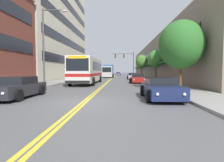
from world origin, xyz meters
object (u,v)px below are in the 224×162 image
car_charcoal_parked_left_near (18,88)px  street_tree_right_near (181,45)px  car_red_parked_right_mid (138,79)px  box_truck (108,71)px  car_slate_blue_moving_lead (118,74)px  car_silver_parked_right_far (132,76)px  street_tree_right_mid (156,59)px  fire_hydrant (161,82)px  traffic_signal_mast (126,60)px  car_navy_parked_right_foreground (161,89)px  street_lamp_left_near (47,41)px  street_tree_right_far (142,62)px  city_bus (88,70)px  car_black_parked_left_mid (93,76)px

car_charcoal_parked_left_near → street_tree_right_near: 12.86m
car_red_parked_right_mid → box_truck: 19.84m
car_slate_blue_moving_lead → car_silver_parked_right_far: bearing=-83.9°
street_tree_right_mid → fire_hydrant: (-1.66, -10.64, -3.00)m
car_silver_parked_right_far → traffic_signal_mast: (-1.02, 8.85, 3.93)m
car_charcoal_parked_left_near → street_tree_right_mid: street_tree_right_mid is taller
fire_hydrant → car_navy_parked_right_foreground: bearing=-102.8°
street_lamp_left_near → car_red_parked_right_mid: bearing=41.9°
car_slate_blue_moving_lead → street_tree_right_near: size_ratio=0.74×
car_silver_parked_right_far → street_tree_right_mid: 8.52m
car_charcoal_parked_left_near → box_truck: 33.24m
car_navy_parked_right_foreground → street_tree_right_near: size_ratio=0.74×
car_red_parked_right_mid → car_silver_parked_right_far: car_silver_parked_right_far is taller
fire_hydrant → car_silver_parked_right_far: bearing=95.0°
car_charcoal_parked_left_near → box_truck: box_truck is taller
traffic_signal_mast → street_tree_right_far: traffic_signal_mast is taller
car_slate_blue_moving_lead → street_tree_right_near: 51.65m
car_navy_parked_right_foreground → car_silver_parked_right_far: 25.17m
city_bus → car_navy_parked_right_foreground: size_ratio=2.63×
car_silver_parked_right_far → street_lamp_left_near: street_lamp_left_near is taller
car_charcoal_parked_left_near → street_tree_right_near: street_tree_right_near is taller
box_truck → car_silver_parked_right_far: bearing=-54.9°
car_navy_parked_right_foreground → street_tree_right_far: 27.50m
car_slate_blue_moving_lead → fire_hydrant: 48.98m
box_truck → traffic_signal_mast: bearing=11.5°
car_red_parked_right_mid → street_tree_right_near: bearing=-73.6°
car_black_parked_left_mid → street_lamp_left_near: 23.91m
traffic_signal_mast → box_truck: bearing=-168.5°
car_navy_parked_right_foreground → car_red_parked_right_mid: bearing=90.0°
car_navy_parked_right_foreground → street_tree_right_far: street_tree_right_far is taller
car_navy_parked_right_foreground → street_tree_right_mid: (3.30, 17.87, 2.98)m
car_navy_parked_right_foreground → box_truck: bearing=99.5°
box_truck → fire_hydrant: box_truck is taller
city_bus → car_slate_blue_moving_lead: bearing=85.4°
fire_hydrant → city_bus: bearing=147.2°
car_navy_parked_right_foreground → car_slate_blue_moving_lead: size_ratio=0.99×
fire_hydrant → street_tree_right_far: bearing=88.5°
car_charcoal_parked_left_near → traffic_signal_mast: 35.10m
city_bus → street_tree_right_far: size_ratio=2.26×
box_truck → street_tree_right_far: bearing=-37.3°
car_silver_parked_right_far → fire_hydrant: bearing=-85.0°
fire_hydrant → car_red_parked_right_mid: bearing=103.4°
car_black_parked_left_mid → traffic_signal_mast: size_ratio=0.65×
street_lamp_left_near → car_navy_parked_right_foreground: bearing=-31.8°
street_tree_right_near → car_navy_parked_right_foreground: bearing=-119.9°
street_tree_right_far → car_charcoal_parked_left_near: bearing=-111.9°
car_slate_blue_moving_lead → fire_hydrant: bearing=-84.3°
street_tree_right_mid → street_tree_right_far: (-1.14, 9.37, 0.05)m
car_black_parked_left_mid → street_tree_right_near: bearing=-64.9°
car_red_parked_right_mid → street_lamp_left_near: street_lamp_left_near is taller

